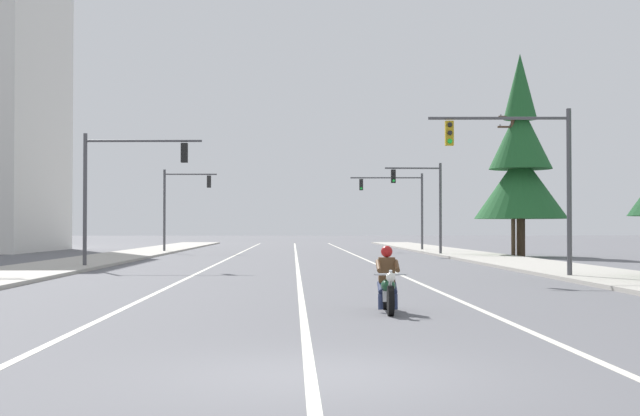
{
  "coord_description": "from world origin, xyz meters",
  "views": [
    {
      "loc": [
        -0.37,
        -11.22,
        1.86
      ],
      "look_at": [
        0.68,
        23.24,
        2.63
      ],
      "focal_mm": 49.92,
      "sensor_mm": 36.0,
      "label": 1
    }
  ],
  "objects_px": {
    "traffic_signal_mid_right": "(425,195)",
    "conifer_tree_right_verge_far": "(521,163)",
    "utility_pole_right_far": "(513,178)",
    "traffic_signal_mid_left": "(179,198)",
    "motorcycle_with_rider": "(387,286)",
    "traffic_signal_far_right": "(401,199)",
    "traffic_signal_near_right": "(528,166)",
    "traffic_signal_near_left": "(119,178)"
  },
  "relations": [
    {
      "from": "traffic_signal_near_right",
      "to": "traffic_signal_near_left",
      "type": "relative_size",
      "value": 1.0
    },
    {
      "from": "traffic_signal_mid_left",
      "to": "conifer_tree_right_verge_far",
      "type": "bearing_deg",
      "value": -22.58
    },
    {
      "from": "traffic_signal_near_right",
      "to": "traffic_signal_far_right",
      "type": "xyz_separation_m",
      "value": [
        0.07,
        38.58,
        0.04
      ]
    },
    {
      "from": "utility_pole_right_far",
      "to": "traffic_signal_far_right",
      "type": "bearing_deg",
      "value": 111.36
    },
    {
      "from": "traffic_signal_far_right",
      "to": "traffic_signal_near_right",
      "type": "bearing_deg",
      "value": -90.1
    },
    {
      "from": "utility_pole_right_far",
      "to": "conifer_tree_right_verge_far",
      "type": "bearing_deg",
      "value": 26.32
    },
    {
      "from": "traffic_signal_near_right",
      "to": "utility_pole_right_far",
      "type": "distance_m",
      "value": 25.14
    },
    {
      "from": "traffic_signal_near_right",
      "to": "traffic_signal_far_right",
      "type": "bearing_deg",
      "value": 89.9
    },
    {
      "from": "traffic_signal_mid_left",
      "to": "conifer_tree_right_verge_far",
      "type": "height_order",
      "value": "conifer_tree_right_verge_far"
    },
    {
      "from": "utility_pole_right_far",
      "to": "motorcycle_with_rider",
      "type": "bearing_deg",
      "value": -108.02
    },
    {
      "from": "traffic_signal_far_right",
      "to": "traffic_signal_near_left",
      "type": "bearing_deg",
      "value": -119.26
    },
    {
      "from": "traffic_signal_near_left",
      "to": "traffic_signal_far_right",
      "type": "distance_m",
      "value": 33.92
    },
    {
      "from": "conifer_tree_right_verge_far",
      "to": "traffic_signal_mid_left",
      "type": "bearing_deg",
      "value": 157.42
    },
    {
      "from": "motorcycle_with_rider",
      "to": "utility_pole_right_far",
      "type": "bearing_deg",
      "value": 71.98
    },
    {
      "from": "traffic_signal_far_right",
      "to": "utility_pole_right_far",
      "type": "bearing_deg",
      "value": -68.64
    },
    {
      "from": "traffic_signal_near_right",
      "to": "traffic_signal_mid_left",
      "type": "bearing_deg",
      "value": 116.31
    },
    {
      "from": "traffic_signal_far_right",
      "to": "utility_pole_right_far",
      "type": "xyz_separation_m",
      "value": [
        5.51,
        -14.08,
        0.87
      ]
    },
    {
      "from": "traffic_signal_mid_right",
      "to": "traffic_signal_mid_left",
      "type": "xyz_separation_m",
      "value": [
        -17.3,
        7.2,
        0.01
      ]
    },
    {
      "from": "traffic_signal_mid_right",
      "to": "conifer_tree_right_verge_far",
      "type": "distance_m",
      "value": 6.63
    },
    {
      "from": "motorcycle_with_rider",
      "to": "traffic_signal_far_right",
      "type": "bearing_deg",
      "value": 82.71
    },
    {
      "from": "traffic_signal_near_right",
      "to": "traffic_signal_near_left",
      "type": "height_order",
      "value": "same"
    },
    {
      "from": "traffic_signal_near_left",
      "to": "traffic_signal_mid_left",
      "type": "height_order",
      "value": "same"
    },
    {
      "from": "motorcycle_with_rider",
      "to": "traffic_signal_near_left",
      "type": "relative_size",
      "value": 0.35
    },
    {
      "from": "utility_pole_right_far",
      "to": "conifer_tree_right_verge_far",
      "type": "relative_size",
      "value": 0.71
    },
    {
      "from": "traffic_signal_near_left",
      "to": "traffic_signal_mid_right",
      "type": "height_order",
      "value": "same"
    },
    {
      "from": "motorcycle_with_rider",
      "to": "traffic_signal_far_right",
      "type": "height_order",
      "value": "traffic_signal_far_right"
    },
    {
      "from": "traffic_signal_mid_right",
      "to": "utility_pole_right_far",
      "type": "relative_size",
      "value": 0.66
    },
    {
      "from": "motorcycle_with_rider",
      "to": "traffic_signal_mid_left",
      "type": "height_order",
      "value": "traffic_signal_mid_left"
    },
    {
      "from": "traffic_signal_near_left",
      "to": "traffic_signal_mid_left",
      "type": "relative_size",
      "value": 1.0
    },
    {
      "from": "traffic_signal_mid_right",
      "to": "traffic_signal_far_right",
      "type": "height_order",
      "value": "same"
    },
    {
      "from": "traffic_signal_near_left",
      "to": "utility_pole_right_far",
      "type": "xyz_separation_m",
      "value": [
        22.09,
        15.51,
        0.89
      ]
    },
    {
      "from": "traffic_signal_near_left",
      "to": "traffic_signal_mid_left",
      "type": "bearing_deg",
      "value": 91.12
    },
    {
      "from": "motorcycle_with_rider",
      "to": "utility_pole_right_far",
      "type": "height_order",
      "value": "utility_pole_right_far"
    },
    {
      "from": "traffic_signal_mid_right",
      "to": "conifer_tree_right_verge_far",
      "type": "height_order",
      "value": "conifer_tree_right_verge_far"
    },
    {
      "from": "motorcycle_with_rider",
      "to": "traffic_signal_near_right",
      "type": "height_order",
      "value": "traffic_signal_near_right"
    },
    {
      "from": "traffic_signal_near_left",
      "to": "conifer_tree_right_verge_far",
      "type": "distance_m",
      "value": 27.68
    },
    {
      "from": "traffic_signal_near_right",
      "to": "traffic_signal_mid_right",
      "type": "distance_m",
      "value": 27.2
    },
    {
      "from": "traffic_signal_mid_left",
      "to": "utility_pole_right_far",
      "type": "relative_size",
      "value": 0.66
    },
    {
      "from": "traffic_signal_mid_right",
      "to": "conifer_tree_right_verge_far",
      "type": "xyz_separation_m",
      "value": [
        5.84,
        -2.43,
        1.99
      ]
    },
    {
      "from": "motorcycle_with_rider",
      "to": "traffic_signal_mid_right",
      "type": "height_order",
      "value": "traffic_signal_mid_right"
    },
    {
      "from": "traffic_signal_near_left",
      "to": "traffic_signal_mid_right",
      "type": "relative_size",
      "value": 1.0
    },
    {
      "from": "traffic_signal_mid_right",
      "to": "traffic_signal_far_right",
      "type": "relative_size",
      "value": 1.0
    }
  ]
}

